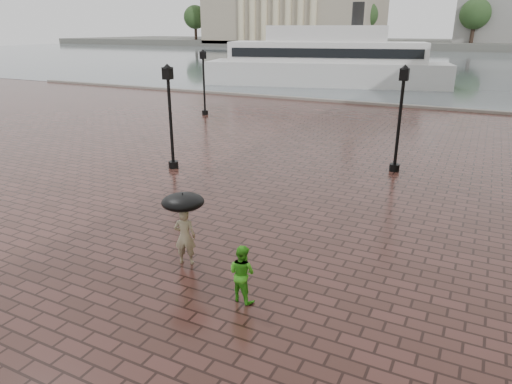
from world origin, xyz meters
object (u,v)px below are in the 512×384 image
ferry_near (326,61)px  adult_pedestrian (185,237)px  child_pedestrian (242,273)px  street_lamps (325,100)px

ferry_near → adult_pedestrian: bearing=-90.5°
adult_pedestrian → ferry_near: (-9.72, 40.49, 1.76)m
child_pedestrian → adult_pedestrian: bearing=-10.7°
child_pedestrian → ferry_near: bearing=-63.1°
adult_pedestrian → child_pedestrian: (2.17, -0.86, -0.09)m
street_lamps → child_pedestrian: 15.89m
adult_pedestrian → ferry_near: ferry_near is taller
street_lamps → ferry_near: 27.29m
adult_pedestrian → ferry_near: bearing=-98.1°
adult_pedestrian → child_pedestrian: bearing=136.8°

